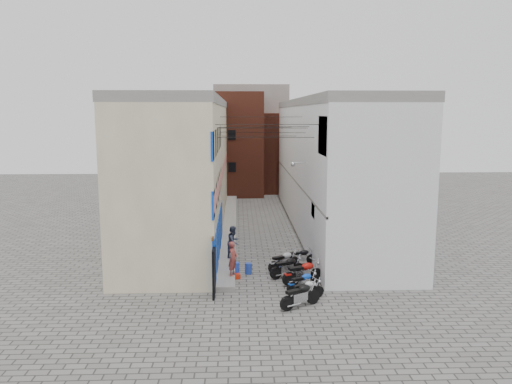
{
  "coord_description": "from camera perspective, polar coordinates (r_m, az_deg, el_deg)",
  "views": [
    {
      "loc": [
        -1.41,
        -21.62,
        8.06
      ],
      "look_at": [
        -0.28,
        10.07,
        3.0
      ],
      "focal_mm": 35.0,
      "sensor_mm": 36.0,
      "label": 1
    }
  ],
  "objects": [
    {
      "name": "building_far_brick_left",
      "position": [
        49.72,
        -2.72,
        5.53
      ],
      "size": [
        6.0,
        6.0,
        10.0
      ],
      "primitive_type": "cube",
      "color": "maroon",
      "rests_on": "ground"
    },
    {
      "name": "person_a",
      "position": [
        24.33,
        -2.66,
        -7.59
      ],
      "size": [
        0.58,
        0.71,
        1.67
      ],
      "primitive_type": "imported",
      "rotation": [
        0.0,
        0.0,
        1.23
      ],
      "color": "brown",
      "rests_on": "plinth"
    },
    {
      "name": "motorcycle_e",
      "position": [
        24.95,
        3.59,
        -8.43
      ],
      "size": [
        2.01,
        1.47,
        1.13
      ],
      "primitive_type": null,
      "rotation": [
        0.0,
        0.0,
        -1.07
      ],
      "color": "black",
      "rests_on": "ground"
    },
    {
      "name": "building_far_brick_right",
      "position": [
        51.97,
        2.85,
        4.57
      ],
      "size": [
        5.0,
        6.0,
        8.0
      ],
      "primitive_type": "cube",
      "color": "maroon",
      "rests_on": "ground"
    },
    {
      "name": "motorcycle_c",
      "position": [
        23.06,
        5.42,
        -10.11
      ],
      "size": [
        1.79,
        1.29,
        1.0
      ],
      "primitive_type": null,
      "rotation": [
        0.0,
        0.0,
        -1.08
      ],
      "color": "#0C3DB5",
      "rests_on": "ground"
    },
    {
      "name": "building_right",
      "position": [
        35.39,
        8.42,
        3.2
      ],
      "size": [
        5.94,
        26.0,
        9.0
      ],
      "color": "silver",
      "rests_on": "ground"
    },
    {
      "name": "motorcycle_a",
      "position": [
        21.29,
        5.09,
        -11.55
      ],
      "size": [
        2.04,
        1.56,
        1.16
      ],
      "primitive_type": null,
      "rotation": [
        0.0,
        0.0,
        -1.04
      ],
      "color": "black",
      "rests_on": "ground"
    },
    {
      "name": "far_shopfront",
      "position": [
        47.34,
        -0.31,
        0.73
      ],
      "size": [
        2.0,
        0.3,
        2.4
      ],
      "primitive_type": "cube",
      "color": "black",
      "rests_on": "ground"
    },
    {
      "name": "motorcycle_f",
      "position": [
        25.91,
        3.2,
        -7.75
      ],
      "size": [
        1.97,
        1.61,
        1.13
      ],
      "primitive_type": null,
      "rotation": [
        0.0,
        0.0,
        -0.98
      ],
      "color": "#A09FA4",
      "rests_on": "ground"
    },
    {
      "name": "motorcycle_b",
      "position": [
        22.19,
        5.78,
        -10.92
      ],
      "size": [
        1.78,
        1.12,
        0.98
      ],
      "primitive_type": null,
      "rotation": [
        0.0,
        0.0,
        -1.2
      ],
      "color": "silver",
      "rests_on": "ground"
    },
    {
      "name": "building_left",
      "position": [
        34.94,
        -7.9,
        3.13
      ],
      "size": [
        5.1,
        27.0,
        9.0
      ],
      "color": "#BEB28F",
      "rests_on": "ground"
    },
    {
      "name": "motorcycle_d",
      "position": [
        24.01,
        5.42,
        -9.02
      ],
      "size": [
        2.25,
        1.42,
        1.25
      ],
      "primitive_type": null,
      "rotation": [
        0.0,
        0.0,
        -1.2
      ],
      "color": "#A6120B",
      "rests_on": "ground"
    },
    {
      "name": "water_jug_far",
      "position": [
        25.69,
        -2.28,
        -8.62
      ],
      "size": [
        0.41,
        0.41,
        0.52
      ],
      "primitive_type": "cylinder",
      "rotation": [
        0.0,
        0.0,
        -0.28
      ],
      "color": "blue",
      "rests_on": "ground"
    },
    {
      "name": "overhead_wires",
      "position": [
        29.32,
        0.73,
        7.24
      ],
      "size": [
        5.8,
        13.02,
        1.32
      ],
      "color": "black",
      "rests_on": "ground"
    },
    {
      "name": "building_far_concrete",
      "position": [
        55.7,
        -0.58,
        6.43
      ],
      "size": [
        8.0,
        5.0,
        11.0
      ],
      "primitive_type": "cube",
      "color": "gray",
      "rests_on": "ground"
    },
    {
      "name": "ground",
      "position": [
        23.12,
        1.62,
        -11.34
      ],
      "size": [
        90.0,
        90.0,
        0.0
      ],
      "primitive_type": "plane",
      "color": "#5A5855",
      "rests_on": "ground"
    },
    {
      "name": "red_crate",
      "position": [
        24.82,
        -2.28,
        -9.6
      ],
      "size": [
        0.43,
        0.36,
        0.23
      ],
      "primitive_type": "cube",
      "rotation": [
        0.0,
        0.0,
        0.23
      ],
      "color": "red",
      "rests_on": "ground"
    },
    {
      "name": "water_jug_near",
      "position": [
        25.47,
        -0.88,
        -8.73
      ],
      "size": [
        0.37,
        0.37,
        0.55
      ],
      "primitive_type": "cylinder",
      "rotation": [
        0.0,
        0.0,
        -0.05
      ],
      "color": "#203BA3",
      "rests_on": "ground"
    },
    {
      "name": "motorcycle_g",
      "position": [
        26.9,
        5.15,
        -7.28
      ],
      "size": [
        1.81,
        0.83,
        1.01
      ],
      "primitive_type": null,
      "rotation": [
        0.0,
        0.0,
        -1.4
      ],
      "color": "black",
      "rests_on": "ground"
    },
    {
      "name": "person_b",
      "position": [
        27.26,
        -2.59,
        -5.7
      ],
      "size": [
        0.99,
        1.06,
        1.73
      ],
      "primitive_type": "imported",
      "rotation": [
        0.0,
        0.0,
        1.04
      ],
      "color": "#303649",
      "rests_on": "plinth"
    },
    {
      "name": "plinth",
      "position": [
        35.53,
        -3.02,
        -3.85
      ],
      "size": [
        0.9,
        26.0,
        0.25
      ],
      "primitive_type": "cube",
      "color": "gray",
      "rests_on": "ground"
    }
  ]
}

